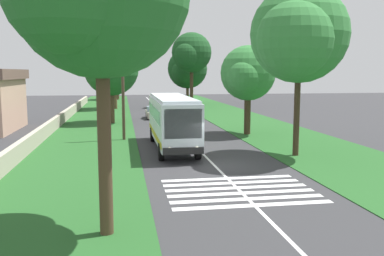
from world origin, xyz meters
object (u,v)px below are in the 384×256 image
trailing_car_3 (166,102)px  utility_pole (123,87)px  roadside_tree_right_1 (187,70)px  roadside_tree_right_3 (246,75)px  roadside_tree_left_1 (116,68)px  roadside_tree_left_2 (110,70)px  roadside_tree_right_2 (297,37)px  roadside_tree_left_3 (113,58)px  trailing_car_2 (171,105)px  trailing_car_0 (154,113)px  trailing_car_1 (175,109)px  coach_bus (172,119)px  roadside_tree_right_0 (191,54)px

trailing_car_3 → utility_pole: 35.60m
roadside_tree_right_1 → roadside_tree_right_3: 38.38m
roadside_tree_left_1 → roadside_tree_left_2: bearing=179.7°
roadside_tree_right_2 → roadside_tree_right_3: size_ratio=1.41×
roadside_tree_left_1 → roadside_tree_left_3: (-22.34, 0.17, 1.25)m
trailing_car_3 → roadside_tree_right_2: bearing=-175.1°
trailing_car_2 → roadside_tree_right_2: (-35.87, -3.77, 6.95)m
roadside_tree_left_2 → roadside_tree_right_2: 23.72m
roadside_tree_left_3 → roadside_tree_right_2: bearing=-162.6°
utility_pole → roadside_tree_left_1: bearing=1.2°
trailing_car_0 → roadside_tree_right_3: 16.56m
trailing_car_1 → utility_pole: (-20.88, 6.74, 3.57)m
trailing_car_0 → roadside_tree_right_2: size_ratio=0.40×
roadside_tree_left_2 → roadside_tree_right_2: size_ratio=0.80×
roadside_tree_left_2 → roadside_tree_right_1: 30.67m
coach_bus → roadside_tree_left_3: (34.17, 4.58, 5.28)m
roadside_tree_left_2 → roadside_tree_right_1: bearing=-23.9°
coach_bus → roadside_tree_left_2: roadside_tree_left_2 is taller
roadside_tree_left_3 → coach_bus: bearing=-172.4°
trailing_car_1 → roadside_tree_left_3: 13.61m
trailing_car_0 → roadside_tree_right_0: bearing=-23.9°
coach_bus → utility_pole: bearing=36.4°
roadside_tree_right_0 → roadside_tree_left_3: bearing=98.3°
roadside_tree_right_0 → roadside_tree_right_1: bearing=-4.5°
trailing_car_0 → trailing_car_1: size_ratio=1.00×
roadside_tree_left_2 → roadside_tree_right_0: bearing=-31.0°
roadside_tree_left_3 → roadside_tree_right_2: roadside_tree_right_2 is taller
roadside_tree_right_0 → utility_pole: size_ratio=1.42×
trailing_car_2 → roadside_tree_left_2: 18.30m
trailing_car_3 → roadside_tree_right_1: size_ratio=0.46×
roadside_tree_right_0 → trailing_car_3: bearing=45.4°
trailing_car_1 → roadside_tree_left_2: size_ratio=0.50×
roadside_tree_right_0 → roadside_tree_right_1: (8.53, -0.67, -2.41)m
trailing_car_2 → utility_pole: 28.43m
trailing_car_3 → roadside_tree_right_0: bearing=-134.6°
trailing_car_1 → utility_pole: utility_pole is taller
roadside_tree_left_1 → roadside_tree_right_3: size_ratio=1.20×
trailing_car_0 → trailing_car_1: bearing=-31.7°
trailing_car_2 → utility_pole: (-27.32, 7.01, 3.57)m
trailing_car_1 → roadside_tree_right_0: bearing=-19.7°
coach_bus → roadside_tree_left_3: bearing=7.6°
roadside_tree_left_1 → roadside_tree_left_3: roadside_tree_left_3 is taller
trailing_car_2 → roadside_tree_right_2: bearing=-174.0°
trailing_car_1 → roadside_tree_left_2: (-9.08, 8.00, 5.03)m
roadside_tree_right_3 → roadside_tree_right_1: bearing=-0.9°
roadside_tree_left_3 → roadside_tree_right_0: 11.85m
trailing_car_2 → roadside_tree_left_1: size_ratio=0.46×
trailing_car_3 → roadside_tree_left_3: (-5.10, 8.25, 6.76)m
roadside_tree_left_2 → roadside_tree_right_1: roadside_tree_right_1 is taller
roadside_tree_left_2 → roadside_tree_right_2: roadside_tree_right_2 is taller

